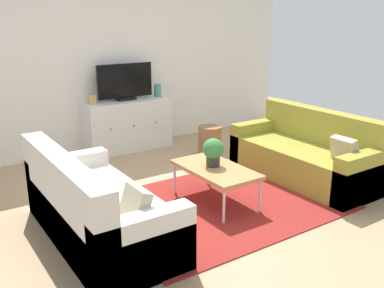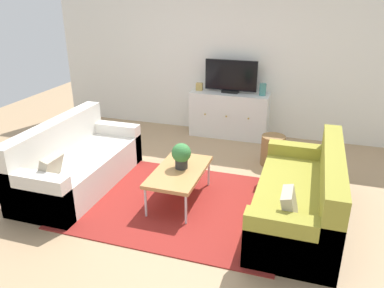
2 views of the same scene
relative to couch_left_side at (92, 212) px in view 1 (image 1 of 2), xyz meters
The scene contains 12 objects.
ground_plane 1.47m from the couch_left_side, ahead, with size 10.00×10.00×0.00m, color tan.
wall_back 3.20m from the couch_left_side, 61.57° to the left, with size 6.40×0.12×2.70m, color silver.
area_rug 1.46m from the couch_left_side, ahead, with size 2.50×1.90×0.01m, color maroon.
couch_left_side is the anchor object (origin of this frame).
couch_right_side 2.87m from the couch_left_side, ahead, with size 0.84×1.89×0.85m.
coffee_table 1.43m from the couch_left_side, ahead, with size 0.55×1.00×0.41m.
potted_plant 1.47m from the couch_left_side, ahead, with size 0.23×0.23×0.31m.
tv_console 2.82m from the couch_left_side, 57.56° to the left, with size 1.32×0.47×0.77m.
flat_screen_tv 2.93m from the couch_left_side, 57.78° to the left, with size 0.87×0.16×0.54m.
glass_vase 3.19m from the couch_left_side, 49.21° to the left, with size 0.11×0.11×0.20m, color teal.
mantel_clock 2.62m from the couch_left_side, 67.79° to the left, with size 0.11×0.07×0.13m, color tan.
wicker_basket 2.76m from the couch_left_side, 30.91° to the left, with size 0.34×0.34×0.44m, color olive.
Camera 1 is at (-2.67, -3.57, 1.99)m, focal length 40.30 mm.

